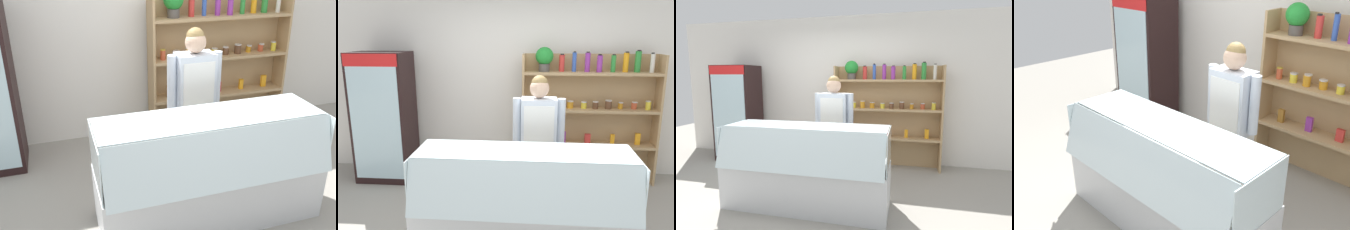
{
  "view_description": "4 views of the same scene",
  "coord_description": "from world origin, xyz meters",
  "views": [
    {
      "loc": [
        -1.16,
        -2.63,
        2.31
      ],
      "look_at": [
        -0.19,
        0.45,
        0.85
      ],
      "focal_mm": 40.0,
      "sensor_mm": 36.0,
      "label": 1
    },
    {
      "loc": [
        0.11,
        -2.81,
        2.03
      ],
      "look_at": [
        -0.17,
        0.53,
        1.2
      ],
      "focal_mm": 35.0,
      "sensor_mm": 36.0,
      "label": 2
    },
    {
      "loc": [
        1.2,
        -2.93,
        1.58
      ],
      "look_at": [
        0.34,
        0.66,
        1.05
      ],
      "focal_mm": 28.0,
      "sensor_mm": 36.0,
      "label": 3
    },
    {
      "loc": [
        2.12,
        -1.92,
        2.33
      ],
      "look_at": [
        -0.09,
        0.32,
        0.95
      ],
      "focal_mm": 40.0,
      "sensor_mm": 36.0,
      "label": 4
    }
  ],
  "objects": [
    {
      "name": "ground_plane",
      "position": [
        0.0,
        0.0,
        0.0
      ],
      "size": [
        12.0,
        12.0,
        0.0
      ],
      "primitive_type": "plane",
      "color": "gray"
    },
    {
      "name": "drinks_fridge",
      "position": [
        -1.96,
        1.48,
        0.9
      ],
      "size": [
        0.75,
        0.56,
        1.8
      ],
      "color": "black",
      "rests_on": "ground"
    },
    {
      "name": "shop_clerk",
      "position": [
        0.18,
        0.71,
        0.94
      ],
      "size": [
        0.58,
        0.25,
        1.61
      ],
      "color": "#383D51",
      "rests_on": "ground"
    },
    {
      "name": "back_wall",
      "position": [
        0.0,
        1.96,
        1.35
      ],
      "size": [
        6.8,
        0.1,
        2.7
      ],
      "primitive_type": "cube",
      "color": "white",
      "rests_on": "ground"
    },
    {
      "name": "shelving_unit",
      "position": [
        0.83,
        1.67,
        1.05
      ],
      "size": [
        1.84,
        0.29,
        1.87
      ],
      "color": "tan",
      "rests_on": "ground"
    },
    {
      "name": "deli_display_case",
      "position": [
        0.04,
        -0.05,
        0.31
      ],
      "size": [
        1.99,
        0.73,
        1.01
      ],
      "color": "silver",
      "rests_on": "ground"
    }
  ]
}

